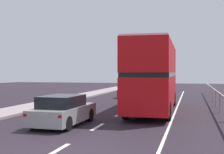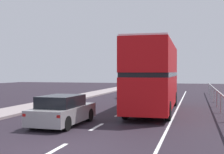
% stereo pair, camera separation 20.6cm
% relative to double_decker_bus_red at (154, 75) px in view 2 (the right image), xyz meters
% --- Properties ---
extents(ground_plane, '(74.94, 120.00, 0.10)m').
position_rel_double_decker_bus_red_xyz_m(ground_plane, '(-1.79, -10.48, -2.34)').
color(ground_plane, black).
extents(lane_paint_markings, '(3.26, 46.00, 0.01)m').
position_rel_double_decker_bus_red_xyz_m(lane_paint_markings, '(0.17, -1.60, -2.29)').
color(lane_paint_markings, silver).
rests_on(lane_paint_markings, ground).
extents(bridge_side_railing, '(0.10, 42.00, 1.18)m').
position_rel_double_decker_bus_red_xyz_m(bridge_side_railing, '(3.99, -1.48, -1.35)').
color(bridge_side_railing, '#AAABAE').
rests_on(bridge_side_railing, ground).
extents(double_decker_bus_red, '(2.62, 10.26, 4.29)m').
position_rel_double_decker_bus_red_xyz_m(double_decker_bus_red, '(0.00, 0.00, 0.00)').
color(double_decker_bus_red, red).
rests_on(double_decker_bus_red, ground).
extents(hatchback_car_near, '(1.90, 4.17, 1.39)m').
position_rel_double_decker_bus_red_xyz_m(hatchback_car_near, '(-3.47, -6.11, -1.62)').
color(hatchback_car_near, gray).
rests_on(hatchback_car_near, ground).
extents(sedan_car_ahead, '(1.85, 4.03, 1.31)m').
position_rel_double_decker_bus_red_xyz_m(sedan_car_ahead, '(-3.43, 10.30, -1.66)').
color(sedan_car_ahead, maroon).
rests_on(sedan_car_ahead, ground).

